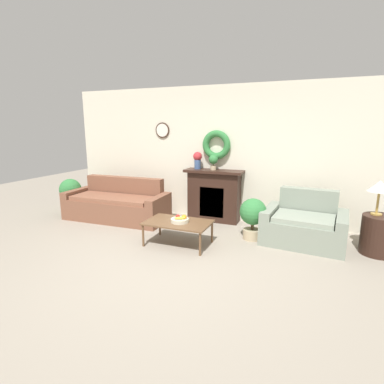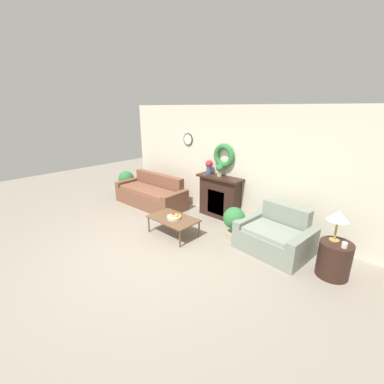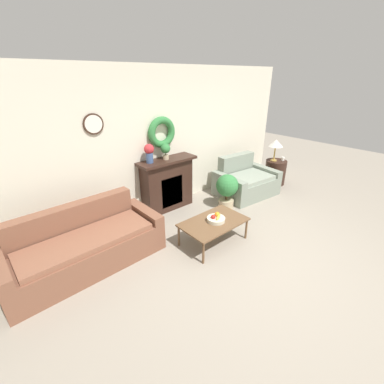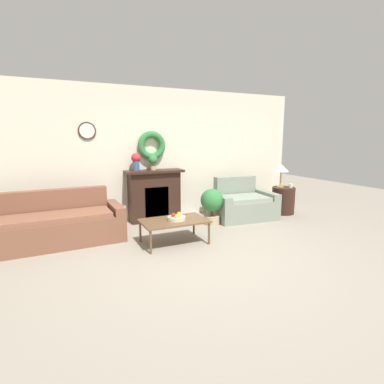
% 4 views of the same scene
% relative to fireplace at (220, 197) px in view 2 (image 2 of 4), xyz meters
% --- Properties ---
extents(ground_plane, '(16.00, 16.00, 0.00)m').
position_rel_fireplace_xyz_m(ground_plane, '(0.07, -2.40, -0.53)').
color(ground_plane, gray).
extents(wall_back, '(6.80, 0.20, 2.70)m').
position_rel_fireplace_xyz_m(wall_back, '(0.07, 0.20, 0.83)').
color(wall_back, beige).
rests_on(wall_back, ground_plane).
extents(fireplace, '(1.18, 0.41, 1.05)m').
position_rel_fireplace_xyz_m(fireplace, '(0.00, 0.00, 0.00)').
color(fireplace, '#331E16').
rests_on(fireplace, ground_plane).
extents(couch_left, '(2.16, 0.93, 0.84)m').
position_rel_fireplace_xyz_m(couch_left, '(-1.90, -0.64, -0.23)').
color(couch_left, brown).
rests_on(couch_left, ground_plane).
extents(loveseat_right, '(1.37, 1.07, 0.85)m').
position_rel_fireplace_xyz_m(loveseat_right, '(1.76, -0.57, -0.24)').
color(loveseat_right, gray).
rests_on(loveseat_right, ground_plane).
extents(coffee_table, '(1.06, 0.65, 0.39)m').
position_rel_fireplace_xyz_m(coffee_table, '(-0.14, -1.45, -0.18)').
color(coffee_table, brown).
rests_on(coffee_table, ground_plane).
extents(fruit_bowl, '(0.29, 0.29, 0.12)m').
position_rel_fireplace_xyz_m(fruit_bowl, '(-0.10, -1.46, -0.10)').
color(fruit_bowl, beige).
rests_on(fruit_bowl, coffee_table).
extents(side_table_by_loveseat, '(0.51, 0.51, 0.60)m').
position_rel_fireplace_xyz_m(side_table_by_loveseat, '(2.82, -0.67, -0.23)').
color(side_table_by_loveseat, '#331E16').
rests_on(side_table_by_loveseat, ground_plane).
extents(table_lamp, '(0.34, 0.34, 0.52)m').
position_rel_fireplace_xyz_m(table_lamp, '(2.76, -0.62, 0.49)').
color(table_lamp, '#B28E42').
rests_on(table_lamp, side_table_by_loveseat).
extents(mug, '(0.08, 0.08, 0.09)m').
position_rel_fireplace_xyz_m(mug, '(2.93, -0.76, 0.11)').
color(mug, silver).
rests_on(mug, side_table_by_loveseat).
extents(vase_on_mantel_left, '(0.18, 0.18, 0.35)m').
position_rel_fireplace_xyz_m(vase_on_mantel_left, '(-0.36, 0.01, 0.72)').
color(vase_on_mantel_left, '#3D5684').
rests_on(vase_on_mantel_left, fireplace).
extents(potted_plant_on_mantel, '(0.19, 0.19, 0.30)m').
position_rel_fireplace_xyz_m(potted_plant_on_mantel, '(-0.02, -0.01, 0.71)').
color(potted_plant_on_mantel, tan).
rests_on(potted_plant_on_mantel, fireplace).
extents(potted_plant_floor_by_couch, '(0.48, 0.48, 0.76)m').
position_rel_fireplace_xyz_m(potted_plant_floor_by_couch, '(-3.19, -0.59, -0.04)').
color(potted_plant_floor_by_couch, tan).
rests_on(potted_plant_floor_by_couch, ground_plane).
extents(potted_plant_floor_by_loveseat, '(0.45, 0.45, 0.71)m').
position_rel_fireplace_xyz_m(potted_plant_floor_by_loveseat, '(0.94, -0.76, -0.11)').
color(potted_plant_floor_by_loveseat, tan).
rests_on(potted_plant_floor_by_loveseat, ground_plane).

